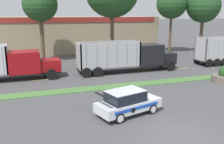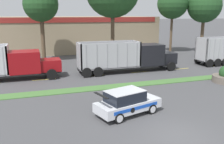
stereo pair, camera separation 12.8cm
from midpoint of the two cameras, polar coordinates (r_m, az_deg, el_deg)
name	(u,v)px [view 2 (the right image)]	position (r m, az deg, el deg)	size (l,w,h in m)	color
ground_plane	(176,136)	(14.68, 14.69, -13.93)	(600.00, 600.00, 0.00)	#474749
grass_verge	(116,86)	(23.16, 0.99, -3.29)	(120.00, 1.46, 0.06)	#477538
centre_line_3	(44,80)	(26.53, -15.06, -1.67)	(2.40, 0.14, 0.01)	yellow
centre_line_4	(95,76)	(27.33, -3.71, -0.81)	(2.40, 0.14, 0.01)	yellow
centre_line_5	(140,72)	(29.14, 6.60, 0.01)	(2.40, 0.14, 0.01)	yellow
centre_line_6	(180,69)	(31.77, 15.46, 0.71)	(2.40, 0.14, 0.01)	yellow
centre_line_7	(216,66)	(35.04, 22.83, 1.28)	(2.40, 0.14, 0.01)	yellow
dump_truck_mid	(13,64)	(27.18, -21.56, 1.62)	(10.97, 2.85, 3.60)	black
dump_truck_trail	(137,57)	(29.35, 5.97, 3.43)	(11.80, 2.74, 3.55)	black
rally_car	(127,102)	(16.71, 3.65, -6.86)	(4.75, 2.95, 1.73)	silver
store_building_backdrop	(44,34)	(46.65, -15.26, 8.34)	(39.72, 12.10, 6.10)	#9E896B
tree_behind_centre	(41,1)	(35.89, -15.92, 15.36)	(4.71, 4.71, 11.39)	brown
tree_behind_right	(173,0)	(44.29, 13.83, 15.62)	(5.11, 5.11, 12.13)	brown
tree_behind_far_right	(205,2)	(45.35, 20.51, 14.68)	(5.58, 5.58, 12.10)	brown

